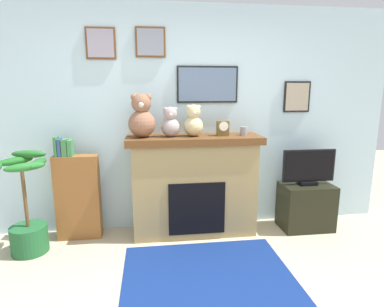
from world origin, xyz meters
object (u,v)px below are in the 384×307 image
at_px(television, 309,168).
at_px(teddy_bear_grey, 193,122).
at_px(bookshelf, 77,195).
at_px(candle_jar, 244,131).
at_px(fireplace, 194,185).
at_px(tv_stand, 306,206).
at_px(potted_plant, 27,218).
at_px(teddy_bear_tan, 171,123).
at_px(mantel_clock, 223,128).
at_px(teddy_bear_cream, 142,118).

relative_size(television, teddy_bear_grey, 1.81).
xyz_separation_m(bookshelf, candle_jar, (1.87, -0.05, 0.69)).
bearing_deg(teddy_bear_grey, fireplace, 59.20).
bearing_deg(bookshelf, tv_stand, -2.15).
relative_size(potted_plant, television, 1.65).
distance_m(television, teddy_bear_grey, 1.47).
relative_size(tv_stand, television, 0.94).
bearing_deg(teddy_bear_grey, candle_jar, 0.04).
bearing_deg(teddy_bear_tan, bookshelf, 177.49).
height_order(bookshelf, potted_plant, bookshelf).
bearing_deg(fireplace, bookshelf, 178.79).
bearing_deg(tv_stand, fireplace, 176.94).
distance_m(tv_stand, teddy_bear_grey, 1.71).
bearing_deg(fireplace, tv_stand, -3.06).
relative_size(mantel_clock, teddy_bear_tan, 0.51).
xyz_separation_m(potted_plant, television, (3.10, 0.18, 0.38)).
bearing_deg(teddy_bear_cream, teddy_bear_tan, 0.03).
bearing_deg(television, teddy_bear_tan, 178.02).
distance_m(fireplace, television, 1.36).
bearing_deg(fireplace, candle_jar, -1.80).
xyz_separation_m(bookshelf, teddy_bear_tan, (1.05, -0.05, 0.79)).
xyz_separation_m(fireplace, teddy_bear_grey, (-0.01, -0.02, 0.73)).
bearing_deg(teddy_bear_tan, mantel_clock, -0.11).
bearing_deg(teddy_bear_cream, bookshelf, 176.43).
height_order(potted_plant, teddy_bear_grey, teddy_bear_grey).
height_order(tv_stand, teddy_bear_tan, teddy_bear_tan).
height_order(potted_plant, teddy_bear_tan, teddy_bear_tan).
relative_size(bookshelf, teddy_bear_grey, 3.32).
bearing_deg(candle_jar, bookshelf, 178.61).
relative_size(teddy_bear_cream, teddy_bear_grey, 1.35).
bearing_deg(television, tv_stand, 90.00).
bearing_deg(teddy_bear_grey, mantel_clock, -0.19).
xyz_separation_m(mantel_clock, teddy_bear_cream, (-0.89, 0.00, 0.13)).
relative_size(candle_jar, teddy_bear_cream, 0.20).
relative_size(television, teddy_bear_cream, 1.34).
distance_m(bookshelf, candle_jar, 2.00).
height_order(bookshelf, tv_stand, bookshelf).
bearing_deg(television, bookshelf, 177.82).
xyz_separation_m(fireplace, potted_plant, (-1.75, -0.25, -0.21)).
bearing_deg(bookshelf, mantel_clock, -1.65).
bearing_deg(fireplace, mantel_clock, -3.43).
distance_m(bookshelf, mantel_clock, 1.79).
xyz_separation_m(tv_stand, candle_jar, (-0.79, 0.05, 0.92)).
relative_size(television, candle_jar, 6.56).
height_order(television, teddy_bear_grey, teddy_bear_grey).
height_order(mantel_clock, teddy_bear_cream, teddy_bear_cream).
distance_m(fireplace, tv_stand, 1.39).
relative_size(fireplace, mantel_clock, 9.02).
distance_m(television, mantel_clock, 1.14).
bearing_deg(potted_plant, mantel_clock, 6.35).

